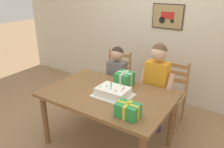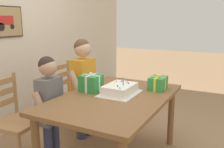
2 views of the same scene
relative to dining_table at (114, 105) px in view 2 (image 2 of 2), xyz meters
The scene contains 8 objects.
dining_table is the anchor object (origin of this frame).
birthday_cake 0.16m from the dining_table, 11.00° to the right, with size 0.44×0.34×0.19m.
gift_box_red_large 0.36m from the dining_table, 80.00° to the left, with size 0.20×0.21×0.21m.
gift_box_beside_cake 0.56m from the dining_table, 34.17° to the right, with size 0.23×0.17×0.17m.
chair_left 1.04m from the dining_table, 116.91° to the left, with size 0.45×0.45×0.92m.
chair_right 1.04m from the dining_table, 63.29° to the left, with size 0.43×0.43×0.92m.
child_older 0.72m from the dining_table, 59.36° to the left, with size 0.46×0.26×1.25m.
child_younger 0.66m from the dining_table, 112.33° to the left, with size 0.41×0.24×1.12m.
Camera 2 is at (-2.10, -1.08, 1.47)m, focal length 39.89 mm.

